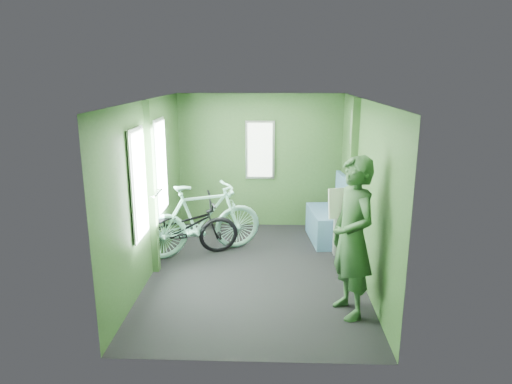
% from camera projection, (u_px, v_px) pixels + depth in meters
% --- Properties ---
extents(room, '(4.00, 4.02, 2.31)m').
position_uv_depth(room, '(253.00, 168.00, 5.89)').
color(room, black).
rests_on(room, ground).
extents(bicycle_black, '(1.87, 1.23, 1.00)m').
position_uv_depth(bicycle_black, '(181.00, 257.00, 6.72)').
color(bicycle_black, black).
rests_on(bicycle_black, ground).
extents(bicycle_mint, '(1.95, 1.37, 1.16)m').
position_uv_depth(bicycle_mint, '(203.00, 255.00, 6.80)').
color(bicycle_mint, '#8FDDC6').
rests_on(bicycle_mint, ground).
extents(passenger, '(0.62, 0.76, 1.80)m').
position_uv_depth(passenger, '(352.00, 238.00, 4.94)').
color(passenger, '#2A4D2A').
rests_on(passenger, ground).
extents(waste_box, '(0.26, 0.36, 0.88)m').
position_uv_depth(waste_box, '(342.00, 224.00, 6.84)').
color(waste_box, gray).
rests_on(waste_box, ground).
extents(bench_seat, '(0.66, 1.05, 1.05)m').
position_uv_depth(bench_seat, '(330.00, 222.00, 7.32)').
color(bench_seat, '#2D4961').
rests_on(bench_seat, ground).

